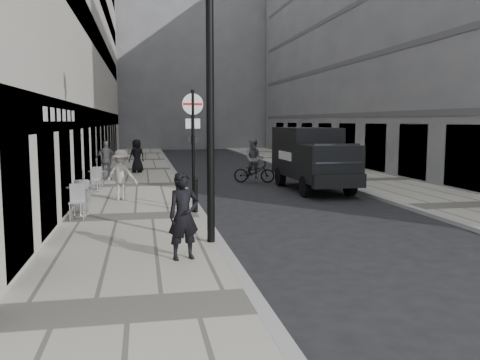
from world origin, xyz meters
The scene contains 18 objects.
sidewalk centered at (-2.00, 18.00, 0.06)m, with size 4.00×60.00×0.12m, color #9F9B8F.
far_sidewalk centered at (9.00, 18.00, 0.06)m, with size 4.00×60.00×0.12m, color #9F9B8F.
building_left centered at (-6.00, 24.50, 9.00)m, with size 4.00×45.00×18.00m, color #B4AEA4.
building_right centered at (14.00, 24.50, 10.00)m, with size 6.00×45.00×20.00m, color gray.
building_far centered at (1.50, 56.00, 11.00)m, with size 24.00×16.00×22.00m, color gray.
walking_man centered at (-0.94, 5.32, 1.02)m, with size 0.65×0.43×1.79m, color black.
sign_post centered at (-0.20, 10.74, 2.52)m, with size 0.64×0.13×3.76m.
lamppost centered at (-0.20, 6.71, 3.97)m, with size 0.31×0.31×6.93m.
bollard_near centered at (-0.60, 12.04, 0.59)m, with size 0.13×0.13×0.94m, color black.
bollard_far centered at (-0.15, 10.65, 0.63)m, with size 0.14×0.14×1.02m, color black.
panel_van centered at (5.35, 15.75, 1.49)m, with size 2.17×5.66×2.65m.
cyclist centered at (3.51, 18.76, 0.82)m, with size 2.06×1.25×2.10m.
pedestrian_a centered at (-3.43, 20.22, 1.07)m, with size 1.11×0.46×1.89m, color slate.
pedestrian_b centered at (-2.49, 13.62, 1.02)m, with size 1.16×0.67×1.80m, color #AEA6A0.
pedestrian_c centered at (-2.04, 23.57, 1.04)m, with size 0.90×0.58×1.84m, color black.
cafe_table_near centered at (-3.60, 11.41, 0.58)m, with size 0.71×1.60×0.91m.
cafe_table_mid centered at (-3.60, 16.53, 0.58)m, with size 0.71×1.61×0.92m.
cafe_table_far centered at (-3.60, 10.75, 0.63)m, with size 0.79×1.78×1.02m.
Camera 1 is at (-1.74, -4.86, 2.93)m, focal length 38.00 mm.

